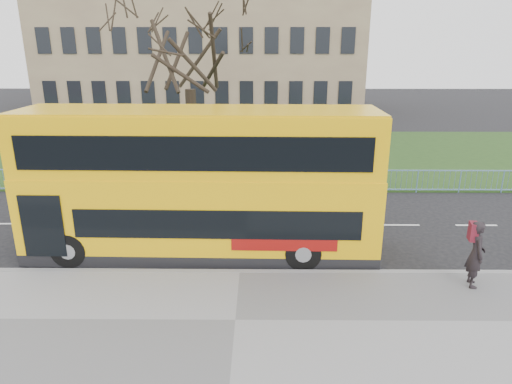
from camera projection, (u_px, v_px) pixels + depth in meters
ground at (242, 252)px, 15.34m from camera, size 120.00×120.00×0.00m
kerb at (240, 272)px, 13.84m from camera, size 80.00×0.20×0.14m
grass_verge at (250, 154)px, 28.93m from camera, size 80.00×15.40×0.08m
guard_railing at (247, 181)px, 21.45m from camera, size 40.00×0.12×1.10m
bare_tree at (189, 72)px, 23.24m from camera, size 7.32×7.32×10.46m
civic_building at (205, 41)px, 46.52m from camera, size 30.00×15.00×14.00m
yellow_bus at (200, 180)px, 14.65m from camera, size 11.31×2.91×4.72m
pedestrian at (476, 254)px, 12.74m from camera, size 0.58×0.78×1.94m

